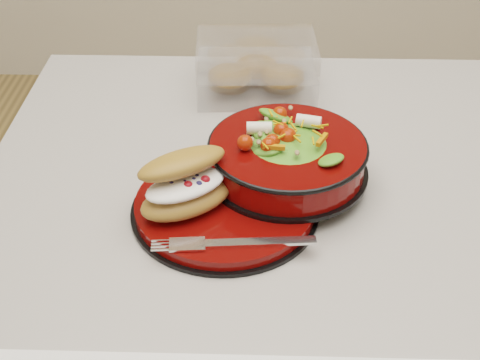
{
  "coord_description": "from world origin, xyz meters",
  "views": [
    {
      "loc": [
        -0.22,
        -0.81,
        1.48
      ],
      "look_at": [
        -0.24,
        -0.09,
        0.94
      ],
      "focal_mm": 50.0,
      "sensor_mm": 36.0,
      "label": 1
    }
  ],
  "objects_px": {
    "salad_bowl": "(288,151)",
    "fork": "(237,243)",
    "pastry_box": "(256,68)",
    "dinner_plate": "(225,206)",
    "croissant": "(186,184)"
  },
  "relations": [
    {
      "from": "croissant",
      "to": "salad_bowl",
      "type": "bearing_deg",
      "value": -1.52
    },
    {
      "from": "salad_bowl",
      "to": "fork",
      "type": "relative_size",
      "value": 1.26
    },
    {
      "from": "dinner_plate",
      "to": "pastry_box",
      "type": "relative_size",
      "value": 1.22
    },
    {
      "from": "dinner_plate",
      "to": "fork",
      "type": "xyz_separation_m",
      "value": [
        0.02,
        -0.09,
        0.01
      ]
    },
    {
      "from": "salad_bowl",
      "to": "pastry_box",
      "type": "distance_m",
      "value": 0.28
    },
    {
      "from": "croissant",
      "to": "fork",
      "type": "relative_size",
      "value": 0.79
    },
    {
      "from": "fork",
      "to": "pastry_box",
      "type": "relative_size",
      "value": 0.88
    },
    {
      "from": "dinner_plate",
      "to": "pastry_box",
      "type": "bearing_deg",
      "value": 83.71
    },
    {
      "from": "dinner_plate",
      "to": "salad_bowl",
      "type": "xyz_separation_m",
      "value": [
        0.08,
        0.07,
        0.05
      ]
    },
    {
      "from": "salad_bowl",
      "to": "dinner_plate",
      "type": "bearing_deg",
      "value": -140.81
    },
    {
      "from": "croissant",
      "to": "pastry_box",
      "type": "xyz_separation_m",
      "value": [
        0.09,
        0.36,
        -0.01
      ]
    },
    {
      "from": "pastry_box",
      "to": "salad_bowl",
      "type": "bearing_deg",
      "value": -83.27
    },
    {
      "from": "pastry_box",
      "to": "dinner_plate",
      "type": "bearing_deg",
      "value": -99.02
    },
    {
      "from": "croissant",
      "to": "dinner_plate",
      "type": "bearing_deg",
      "value": -18.75
    },
    {
      "from": "salad_bowl",
      "to": "fork",
      "type": "height_order",
      "value": "salad_bowl"
    }
  ]
}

